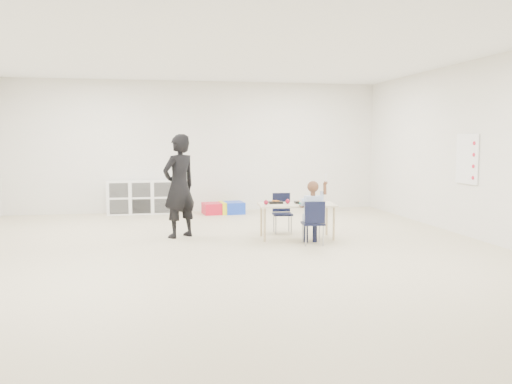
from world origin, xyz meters
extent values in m
plane|color=beige|center=(0.00, 0.00, 0.00)|extent=(9.00, 9.00, 0.00)
plane|color=white|center=(0.00, 0.00, 2.80)|extent=(9.00, 9.00, 0.00)
cube|color=white|center=(0.00, 4.50, 1.40)|extent=(8.00, 0.02, 2.80)
cube|color=white|center=(0.00, -4.50, 1.40)|extent=(8.00, 0.02, 2.80)
cube|color=white|center=(4.00, 0.00, 1.40)|extent=(0.02, 9.00, 2.80)
cube|color=beige|center=(1.26, 0.92, 0.53)|extent=(1.25, 0.70, 0.03)
cube|color=black|center=(1.35, 0.99, 0.56)|extent=(0.23, 0.18, 0.03)
cube|color=black|center=(0.95, 1.05, 0.56)|extent=(0.23, 0.18, 0.03)
cube|color=white|center=(1.30, 0.78, 0.60)|extent=(0.08, 0.08, 0.10)
ellipsoid|color=tan|center=(1.57, 0.79, 0.58)|extent=(0.09, 0.09, 0.07)
sphere|color=maroon|center=(1.12, 0.97, 0.58)|extent=(0.07, 0.07, 0.07)
sphere|color=maroon|center=(0.76, 0.92, 0.58)|extent=(0.07, 0.07, 0.07)
cube|color=white|center=(-1.20, 4.28, 0.35)|extent=(1.40, 0.40, 0.70)
cube|color=white|center=(3.98, 0.60, 1.25)|extent=(0.02, 0.60, 0.80)
imported|color=black|center=(-0.55, 1.36, 0.82)|extent=(0.72, 0.67, 1.64)
cube|color=red|center=(0.25, 3.94, 0.12)|extent=(0.42, 0.51, 0.23)
cube|color=yellow|center=(0.62, 3.97, 0.12)|extent=(0.41, 0.52, 0.25)
cube|color=blue|center=(0.71, 3.96, 0.12)|extent=(0.43, 0.54, 0.25)
camera|label=1|loc=(-0.98, -7.26, 1.56)|focal=38.00mm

